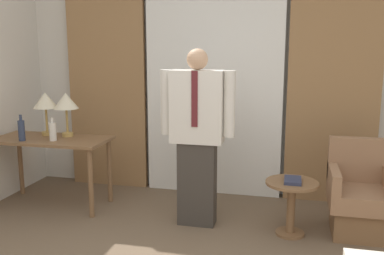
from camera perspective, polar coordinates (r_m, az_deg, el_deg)
name	(u,v)px	position (r m, az deg, el deg)	size (l,w,h in m)	color
wall_back	(215,76)	(4.96, 3.15, 6.85)	(10.00, 0.06, 2.70)	silver
curtain_sheer_center	(213,82)	(4.83, 2.87, 6.04)	(1.55, 0.06, 2.58)	white
curtain_drape_left	(107,80)	(5.22, -11.28, 6.20)	(0.95, 0.06, 2.58)	#997047
curtain_drape_right	(334,85)	(4.77, 18.36, 5.45)	(0.95, 0.06, 2.58)	#997047
desk	(51,148)	(4.77, -18.23, -2.63)	(1.22, 0.57, 0.74)	brown
table_lamp_left	(45,102)	(4.86, -18.96, 3.24)	(0.26, 0.26, 0.47)	tan
table_lamp_right	(66,103)	(4.74, -16.46, 3.20)	(0.26, 0.26, 0.47)	tan
bottle_near_edge	(21,130)	(4.70, -21.78, -0.32)	(0.07, 0.07, 0.27)	#2D3851
bottle_by_lamp	(53,131)	(4.60, -18.08, -0.46)	(0.07, 0.07, 0.24)	silver
person	(197,132)	(3.98, 0.70, -0.65)	(0.70, 0.23, 1.67)	#38332D
armchair	(360,199)	(4.23, 21.50, -8.84)	(0.56, 0.58, 0.85)	brown
side_table	(291,199)	(3.99, 13.10, -9.21)	(0.47, 0.47, 0.50)	brown
book	(293,180)	(3.93, 13.29, -6.87)	(0.15, 0.23, 0.03)	#2D334C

